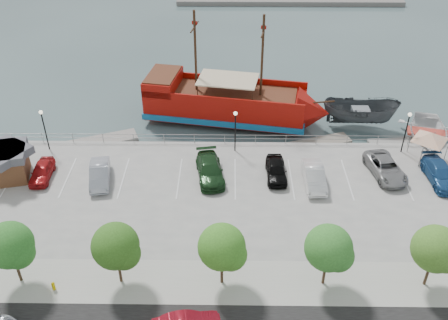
{
  "coord_description": "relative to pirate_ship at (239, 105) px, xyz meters",
  "views": [
    {
      "loc": [
        -0.55,
        -33.58,
        26.76
      ],
      "look_at": [
        -1.0,
        2.0,
        2.0
      ],
      "focal_mm": 40.0,
      "sensor_mm": 36.0,
      "label": 1
    }
  ],
  "objects": [
    {
      "name": "tree_b",
      "position": [
        -15.31,
        -23.78,
        2.19
      ],
      "size": [
        3.3,
        3.2,
        5.0
      ],
      "color": "#473321",
      "rests_on": "sidewalk"
    },
    {
      "name": "shed",
      "position": [
        -20.55,
        -11.74,
        0.48
      ],
      "size": [
        4.37,
        4.37,
        2.98
      ],
      "rotation": [
        0.0,
        0.0,
        0.24
      ],
      "color": "brown",
      "rests_on": "land_slab"
    },
    {
      "name": "parked_car_e",
      "position": [
        3.18,
        -11.37,
        -0.37
      ],
      "size": [
        1.81,
        4.38,
        1.48
      ],
      "primitive_type": "imported",
      "rotation": [
        0.0,
        0.0,
        0.01
      ],
      "color": "black",
      "rests_on": "land_slab"
    },
    {
      "name": "dock_west",
      "position": [
        -14.13,
        -4.5,
        -1.9
      ],
      "size": [
        7.54,
        4.64,
        0.42
      ],
      "primitive_type": "cube",
      "rotation": [
        0.0,
        0.0,
        0.38
      ],
      "color": "gray",
      "rests_on": "ground"
    },
    {
      "name": "tree_d",
      "position": [
        -1.31,
        -23.78,
        2.19
      ],
      "size": [
        3.3,
        3.2,
        5.0
      ],
      "color": "#473321",
      "rests_on": "sidewalk"
    },
    {
      "name": "dock_mid",
      "position": [
        8.2,
        -4.5,
        -1.92
      ],
      "size": [
        6.7,
        3.85,
        0.37
      ],
      "primitive_type": "cube",
      "rotation": [
        0.0,
        0.0,
        0.33
      ],
      "color": "gray",
      "rests_on": "ground"
    },
    {
      "name": "fire_hydrant",
      "position": [
        -12.91,
        -24.5,
        -0.73
      ],
      "size": [
        0.24,
        0.24,
        0.69
      ],
      "rotation": [
        0.0,
        0.0,
        -0.25
      ],
      "color": "#D9B500",
      "rests_on": "sidewalk"
    },
    {
      "name": "sidewalk",
      "position": [
        -0.46,
        -23.7,
        -1.09
      ],
      "size": [
        100.0,
        4.0,
        0.05
      ],
      "primitive_type": "cube",
      "color": "#ADACA2",
      "rests_on": "land_slab"
    },
    {
      "name": "parked_car_h",
      "position": [
        17.58,
        -11.78,
        -0.35
      ],
      "size": [
        2.39,
        5.31,
        1.51
      ],
      "primitive_type": "imported",
      "rotation": [
        0.0,
        0.0,
        0.05
      ],
      "color": "#1F4E88",
      "rests_on": "land_slab"
    },
    {
      "name": "tree_f",
      "position": [
        12.69,
        -23.78,
        2.19
      ],
      "size": [
        3.3,
        3.2,
        5.0
      ],
      "color": "#473321",
      "rests_on": "sidewalk"
    },
    {
      "name": "lamp_post_right",
      "position": [
        15.54,
        -7.2,
        1.83
      ],
      "size": [
        0.36,
        0.36,
        4.28
      ],
      "color": "black",
      "rests_on": "land_slab"
    },
    {
      "name": "pirate_ship",
      "position": [
        0.0,
        0.0,
        0.0
      ],
      "size": [
        20.26,
        8.69,
        12.59
      ],
      "rotation": [
        0.0,
        0.0,
        -0.18
      ],
      "color": "#9D0D06",
      "rests_on": "ground"
    },
    {
      "name": "parked_car_d",
      "position": [
        -2.72,
        -11.5,
        -0.32
      ],
      "size": [
        3.06,
        5.7,
        1.57
      ],
      "primitive_type": "imported",
      "rotation": [
        0.0,
        0.0,
        0.16
      ],
      "color": "#193C1B",
      "rests_on": "land_slab"
    },
    {
      "name": "tree_e",
      "position": [
        5.69,
        -23.78,
        2.19
      ],
      "size": [
        3.3,
        3.2,
        5.0
      ],
      "color": "#473321",
      "rests_on": "sidewalk"
    },
    {
      "name": "parked_car_g",
      "position": [
        12.99,
        -10.94,
        -0.37
      ],
      "size": [
        3.38,
        5.69,
        1.48
      ],
      "primitive_type": "imported",
      "rotation": [
        0.0,
        0.0,
        0.18
      ],
      "color": "gray",
      "rests_on": "land_slab"
    },
    {
      "name": "lamp_post_mid",
      "position": [
        -0.46,
        -7.2,
        1.83
      ],
      "size": [
        0.36,
        0.36,
        4.28
      ],
      "color": "black",
      "rests_on": "land_slab"
    },
    {
      "name": "canopy_tent",
      "position": [
        17.49,
        -8.2,
        1.69
      ],
      "size": [
        4.42,
        4.42,
        3.21
      ],
      "rotation": [
        0.0,
        0.0,
        0.16
      ],
      "color": "slate",
      "rests_on": "land_slab"
    },
    {
      "name": "tree_c",
      "position": [
        -8.31,
        -23.78,
        2.19
      ],
      "size": [
        3.3,
        3.2,
        5.0
      ],
      "color": "#473321",
      "rests_on": "sidewalk"
    },
    {
      "name": "parked_car_b",
      "position": [
        -12.37,
        -12.24,
        -0.34
      ],
      "size": [
        2.4,
        4.87,
        1.54
      ],
      "primitive_type": "imported",
      "rotation": [
        0.0,
        0.0,
        0.17
      ],
      "color": "#A3A8B4",
      "rests_on": "land_slab"
    },
    {
      "name": "dock_east",
      "position": [
        16.39,
        -4.5,
        -1.93
      ],
      "size": [
        6.49,
        2.44,
        0.36
      ],
      "primitive_type": "cube",
      "rotation": [
        0.0,
        0.0,
        0.1
      ],
      "color": "gray",
      "rests_on": "ground"
    },
    {
      "name": "parked_car_f",
      "position": [
        6.42,
        -12.35,
        -0.33
      ],
      "size": [
        1.77,
        4.78,
        1.56
      ],
      "primitive_type": "imported",
      "rotation": [
        0.0,
        0.0,
        0.03
      ],
      "color": "white",
      "rests_on": "land_slab"
    },
    {
      "name": "parked_car_a",
      "position": [
        -17.62,
        -11.8,
        -0.42
      ],
      "size": [
        1.78,
        4.09,
        1.37
      ],
      "primitive_type": "imported",
      "rotation": [
        0.0,
        0.0,
        0.04
      ],
      "color": "#AF1618",
      "rests_on": "land_slab"
    },
    {
      "name": "seawall_railing",
      "position": [
        -0.46,
        -5.9,
        -0.58
      ],
      "size": [
        50.0,
        0.06,
        1.0
      ],
      "color": "gray",
      "rests_on": "land_slab"
    },
    {
      "name": "patrol_boat",
      "position": [
        12.85,
        -0.93,
        -0.58
      ],
      "size": [
        8.21,
        3.96,
        3.06
      ],
      "primitive_type": "imported",
      "rotation": [
        0.0,
        0.0,
        1.44
      ],
      "color": "#3F4347",
      "rests_on": "ground"
    },
    {
      "name": "speedboat",
      "position": [
        19.18,
        -3.86,
        -1.3
      ],
      "size": [
        7.29,
        8.92,
        1.62
      ],
      "primitive_type": "imported",
      "rotation": [
        0.0,
        0.0,
        -0.24
      ],
      "color": "silver",
      "rests_on": "ground"
    },
    {
      "name": "far_shore",
      "position": [
        9.54,
        41.3,
        -1.71
      ],
      "size": [
        40.0,
        3.0,
        0.8
      ],
      "primitive_type": "cube",
      "color": "slate",
      "rests_on": "ground"
    },
    {
      "name": "ground",
      "position": [
        -0.46,
        -13.7,
        -2.11
      ],
      "size": [
        160.0,
        160.0,
        0.0
      ],
      "primitive_type": "plane",
      "color": "#384C4F"
    },
    {
      "name": "lamp_post_left",
      "position": [
        -18.46,
        -7.2,
        1.83
      ],
      "size": [
        0.36,
        0.36,
        4.28
      ],
      "color": "black",
      "rests_on": "land_slab"
    }
  ]
}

